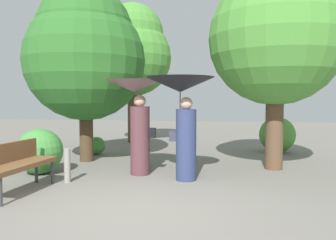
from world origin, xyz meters
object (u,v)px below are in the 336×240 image
person_right (182,103)px  tree_near_right (276,27)px  path_marker_post (67,165)px  person_left (137,108)px  tree_near_left (85,52)px  park_bench (16,162)px  tree_mid_left (133,51)px

person_right → tree_near_right: (1.90, 1.37, 1.66)m
path_marker_post → person_left: bearing=39.3°
tree_near_left → park_bench: bearing=-89.0°
path_marker_post → tree_near_left: bearing=104.8°
person_left → park_bench: person_left is taller
park_bench → path_marker_post: size_ratio=2.38×
person_right → path_marker_post: size_ratio=3.10×
person_right → tree_near_left: 3.31m
person_left → tree_mid_left: tree_mid_left is taller
park_bench → tree_near_left: (-0.05, 2.91, 2.24)m
park_bench → tree_near_left: bearing=3.8°
tree_mid_left → path_marker_post: (0.44, -5.98, -3.04)m
person_left → person_right: bearing=-107.6°
person_right → path_marker_post: bearing=106.2°
path_marker_post → tree_near_right: bearing=25.9°
tree_mid_left → path_marker_post: 6.73m
tree_near_left → person_left: bearing=-36.1°
tree_near_right → path_marker_post: tree_near_right is taller
tree_near_right → path_marker_post: bearing=-154.1°
tree_near_left → tree_near_right: bearing=-2.2°
park_bench → tree_mid_left: 7.36m
park_bench → tree_mid_left: tree_mid_left is taller
person_left → person_right: 1.05m
person_left → path_marker_post: 1.77m
person_right → tree_mid_left: size_ratio=0.39×
park_bench → tree_near_right: size_ratio=0.31×
tree_near_right → tree_mid_left: tree_mid_left is taller
person_right → tree_near_right: 2.87m
person_right → tree_near_right: bearing=-53.2°
person_right → tree_mid_left: 6.26m
tree_near_left → tree_near_right: tree_near_right is taller
tree_mid_left → path_marker_post: size_ratio=7.91×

